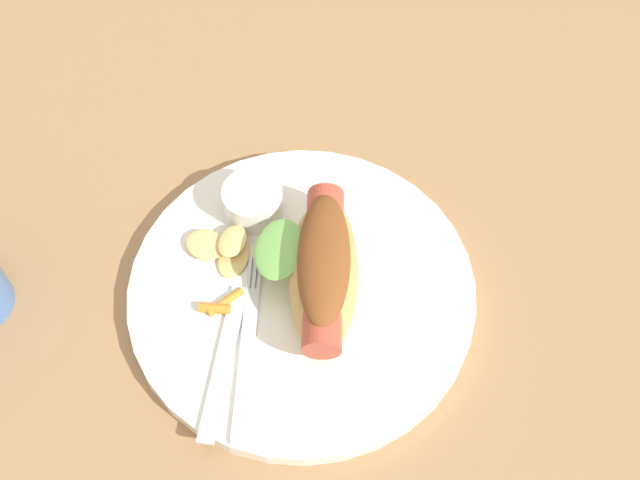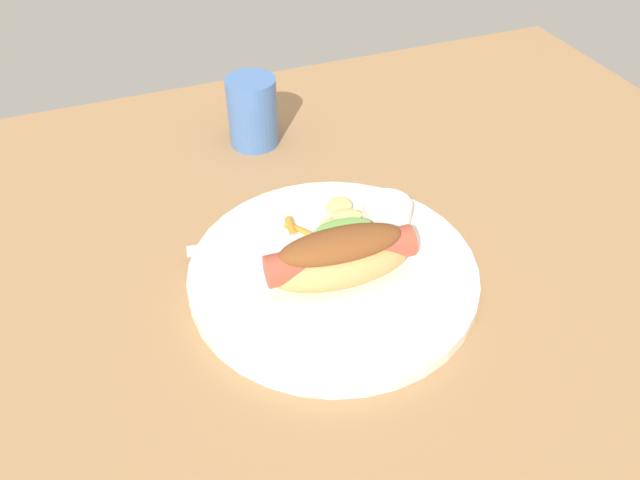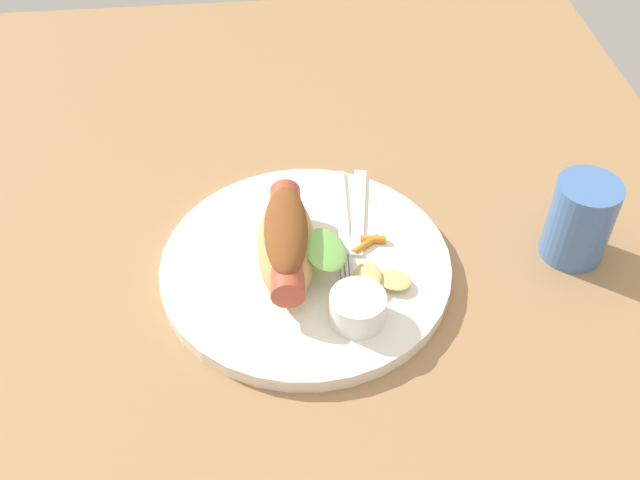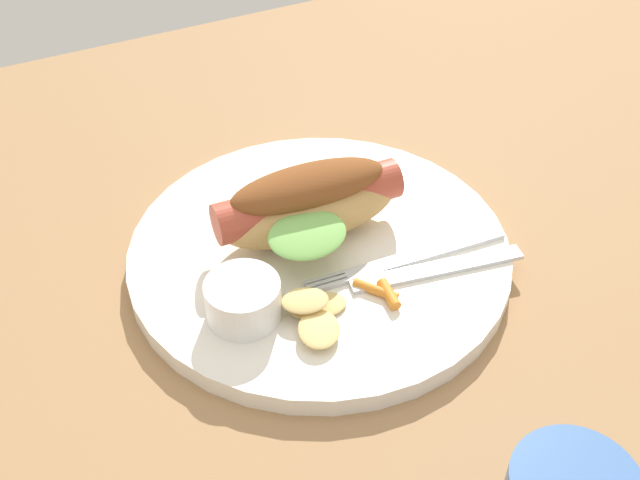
# 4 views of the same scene
# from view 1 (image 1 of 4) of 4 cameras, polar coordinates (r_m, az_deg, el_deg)

# --- Properties ---
(ground_plane) EXTENTS (1.20, 0.90, 0.02)m
(ground_plane) POSITION_cam_1_polar(r_m,az_deg,el_deg) (0.72, -3.14, -4.35)
(ground_plane) COLOR #9E754C
(plate) EXTENTS (0.30, 0.30, 0.02)m
(plate) POSITION_cam_1_polar(r_m,az_deg,el_deg) (0.70, -1.29, -3.37)
(plate) COLOR white
(plate) RESTS_ON ground_plane
(hot_dog) EXTENTS (0.15, 0.09, 0.06)m
(hot_dog) POSITION_cam_1_polar(r_m,az_deg,el_deg) (0.67, 0.18, -1.78)
(hot_dog) COLOR tan
(hot_dog) RESTS_ON plate
(sauce_ramekin) EXTENTS (0.05, 0.05, 0.03)m
(sauce_ramekin) POSITION_cam_1_polar(r_m,az_deg,el_deg) (0.72, -4.75, 2.73)
(sauce_ramekin) COLOR white
(sauce_ramekin) RESTS_ON plate
(fork) EXTENTS (0.17, 0.02, 0.00)m
(fork) POSITION_cam_1_polar(r_m,az_deg,el_deg) (0.67, -5.15, -7.59)
(fork) COLOR silver
(fork) RESTS_ON plate
(knife) EXTENTS (0.14, 0.04, 0.00)m
(knife) POSITION_cam_1_polar(r_m,az_deg,el_deg) (0.66, -6.80, -8.51)
(knife) COLOR silver
(knife) RESTS_ON plate
(chips_pile) EXTENTS (0.06, 0.07, 0.02)m
(chips_pile) POSITION_cam_1_polar(r_m,az_deg,el_deg) (0.71, -6.82, -0.59)
(chips_pile) COLOR #E6C475
(chips_pile) RESTS_ON plate
(carrot_garnish) EXTENTS (0.03, 0.04, 0.01)m
(carrot_garnish) POSITION_cam_1_polar(r_m,az_deg,el_deg) (0.68, -7.06, -4.58)
(carrot_garnish) COLOR orange
(carrot_garnish) RESTS_ON plate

